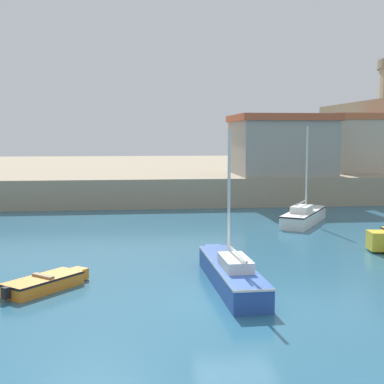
{
  "coord_description": "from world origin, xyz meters",
  "views": [
    {
      "loc": [
        -3.1,
        -15.76,
        5.05
      ],
      "look_at": [
        -0.01,
        12.37,
        2.0
      ],
      "focal_mm": 50.0,
      "sensor_mm": 36.0,
      "label": 1
    }
  ],
  "objects_px": {
    "sailboat_white_4": "(304,215)",
    "dinghy_orange_2": "(45,282)",
    "sailboat_blue_1": "(231,272)",
    "harbor_shed_far_end": "(280,144)",
    "harbor_shed_mid_row": "(370,143)"
  },
  "relations": [
    {
      "from": "sailboat_white_4",
      "to": "dinghy_orange_2",
      "type": "bearing_deg",
      "value": -136.8
    },
    {
      "from": "sailboat_blue_1",
      "to": "harbor_shed_far_end",
      "type": "height_order",
      "value": "harbor_shed_far_end"
    },
    {
      "from": "harbor_shed_mid_row",
      "to": "harbor_shed_far_end",
      "type": "distance_m",
      "value": 8.25
    },
    {
      "from": "sailboat_blue_1",
      "to": "sailboat_white_4",
      "type": "bearing_deg",
      "value": 61.71
    },
    {
      "from": "sailboat_blue_1",
      "to": "harbor_shed_far_end",
      "type": "xyz_separation_m",
      "value": [
        7.9,
        22.45,
        3.83
      ]
    },
    {
      "from": "sailboat_white_4",
      "to": "harbor_shed_mid_row",
      "type": "distance_m",
      "value": 16.13
    },
    {
      "from": "dinghy_orange_2",
      "to": "harbor_shed_mid_row",
      "type": "xyz_separation_m",
      "value": [
        22.01,
        24.27,
        4.14
      ]
    },
    {
      "from": "dinghy_orange_2",
      "to": "harbor_shed_far_end",
      "type": "distance_m",
      "value": 26.62
    },
    {
      "from": "sailboat_blue_1",
      "to": "harbor_shed_mid_row",
      "type": "height_order",
      "value": "harbor_shed_mid_row"
    },
    {
      "from": "dinghy_orange_2",
      "to": "sailboat_white_4",
      "type": "distance_m",
      "value": 17.23
    },
    {
      "from": "harbor_shed_mid_row",
      "to": "sailboat_white_4",
      "type": "bearing_deg",
      "value": -127.15
    },
    {
      "from": "dinghy_orange_2",
      "to": "harbor_shed_mid_row",
      "type": "distance_m",
      "value": 33.02
    },
    {
      "from": "sailboat_white_4",
      "to": "harbor_shed_far_end",
      "type": "xyz_separation_m",
      "value": [
        1.45,
        10.47,
        3.85
      ]
    },
    {
      "from": "harbor_shed_mid_row",
      "to": "harbor_shed_far_end",
      "type": "bearing_deg",
      "value": -165.96
    },
    {
      "from": "harbor_shed_mid_row",
      "to": "dinghy_orange_2",
      "type": "bearing_deg",
      "value": -132.21
    }
  ]
}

